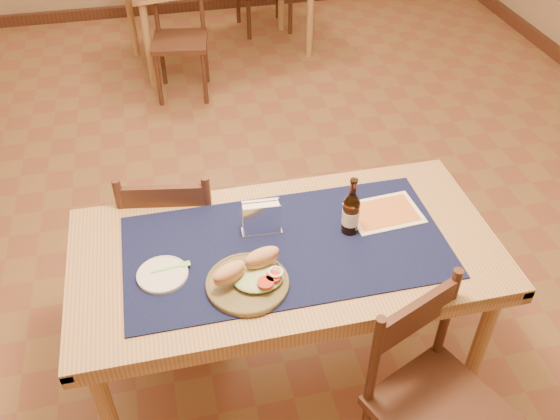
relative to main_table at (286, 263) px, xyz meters
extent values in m
cube|color=brown|center=(0.00, 0.80, -0.68)|extent=(6.00, 7.00, 0.02)
cylinder|color=tan|center=(-0.72, -0.32, -0.31)|extent=(0.06, 0.06, 0.71)
cylinder|color=tan|center=(0.72, -0.32, -0.31)|extent=(0.06, 0.06, 0.71)
cylinder|color=tan|center=(-0.72, 0.32, -0.31)|extent=(0.06, 0.06, 0.71)
cylinder|color=tan|center=(0.72, 0.32, -0.31)|extent=(0.06, 0.06, 0.71)
cube|color=tan|center=(0.00, 0.00, 0.06)|extent=(1.60, 0.80, 0.04)
cube|color=#11173E|center=(0.00, 0.00, 0.09)|extent=(1.20, 0.60, 0.01)
cube|color=#422317|center=(0.00, 4.27, -0.62)|extent=(6.00, 0.06, 0.10)
cylinder|color=tan|center=(-0.42, 2.79, -0.31)|extent=(0.06, 0.06, 0.71)
cylinder|color=tan|center=(0.92, 3.04, -0.31)|extent=(0.06, 0.06, 0.71)
cylinder|color=tan|center=(-0.53, 3.38, -0.31)|extent=(0.06, 0.06, 0.71)
cylinder|color=#422317|center=(-0.19, 0.67, -0.45)|extent=(0.03, 0.03, 0.44)
cylinder|color=#422317|center=(-0.54, 0.73, -0.45)|extent=(0.03, 0.03, 0.44)
cylinder|color=#422317|center=(-0.25, 0.33, -0.45)|extent=(0.03, 0.03, 0.44)
cylinder|color=#422317|center=(-0.60, 0.39, -0.45)|extent=(0.03, 0.03, 0.44)
cube|color=#422317|center=(-0.39, 0.53, -0.23)|extent=(0.47, 0.47, 0.04)
cube|color=#422317|center=(-0.43, 0.35, 0.11)|extent=(0.35, 0.09, 0.14)
cylinder|color=#422317|center=(-0.25, 0.32, -0.01)|extent=(0.03, 0.03, 0.45)
cylinder|color=#422317|center=(-0.60, 0.38, -0.01)|extent=(0.03, 0.03, 0.45)
cylinder|color=#422317|center=(0.50, -0.37, -0.45)|extent=(0.03, 0.03, 0.43)
cube|color=#422317|center=(0.41, -0.60, -0.23)|extent=(0.53, 0.53, 0.04)
cube|color=#422317|center=(0.34, -0.43, 0.10)|extent=(0.33, 0.16, 0.13)
cylinder|color=#422317|center=(0.18, -0.50, -0.01)|extent=(0.03, 0.03, 0.44)
cylinder|color=#422317|center=(0.50, -0.36, -0.01)|extent=(0.03, 0.03, 0.44)
cylinder|color=#422317|center=(-0.38, 2.48, -0.46)|extent=(0.03, 0.03, 0.42)
cylinder|color=#422317|center=(-0.05, 2.43, -0.46)|extent=(0.03, 0.03, 0.42)
cylinder|color=#422317|center=(-0.33, 2.82, -0.46)|extent=(0.03, 0.03, 0.42)
cylinder|color=#422317|center=(0.01, 2.77, -0.46)|extent=(0.03, 0.03, 0.42)
cube|color=#422317|center=(-0.19, 2.63, -0.25)|extent=(0.45, 0.45, 0.04)
cylinder|color=#422317|center=(-0.33, 2.83, -0.03)|extent=(0.03, 0.03, 0.43)
cylinder|color=#422317|center=(0.01, 2.78, -0.03)|extent=(0.03, 0.03, 0.43)
cylinder|color=#422317|center=(0.87, 3.53, -0.42)|extent=(0.04, 0.04, 0.49)
cylinder|color=#422317|center=(0.48, 3.49, -0.42)|extent=(0.04, 0.04, 0.49)
cylinder|color=brown|center=(-0.18, -0.16, 0.10)|extent=(0.29, 0.29, 0.02)
torus|color=brown|center=(-0.18, -0.16, 0.10)|extent=(0.29, 0.29, 0.01)
ellipsoid|color=#B4D391|center=(-0.14, -0.17, 0.12)|extent=(0.18, 0.14, 0.03)
ellipsoid|color=tan|center=(-0.24, -0.16, 0.16)|extent=(0.14, 0.10, 0.07)
ellipsoid|color=tan|center=(-0.11, -0.12, 0.16)|extent=(0.14, 0.09, 0.07)
cylinder|color=red|center=(-0.12, -0.21, 0.14)|extent=(0.06, 0.06, 0.01)
cylinder|color=red|center=(-0.09, -0.19, 0.14)|extent=(0.05, 0.05, 0.01)
torus|color=white|center=(-0.08, -0.18, 0.15)|extent=(0.06, 0.06, 0.01)
cylinder|color=silver|center=(-0.46, -0.05, 0.09)|extent=(0.18, 0.18, 0.01)
torus|color=silver|center=(-0.46, -0.05, 0.10)|extent=(0.18, 0.18, 0.01)
cube|color=#8DDA78|center=(-0.45, -0.03, 0.10)|extent=(0.11, 0.02, 0.00)
cube|color=#8DDA78|center=(-0.38, -0.03, 0.10)|extent=(0.04, 0.03, 0.00)
cylinder|color=#48250C|center=(0.26, 0.03, 0.16)|extent=(0.06, 0.06, 0.14)
cone|color=#48250C|center=(0.26, 0.03, 0.25)|extent=(0.06, 0.06, 0.04)
cylinder|color=#48250C|center=(0.26, 0.03, 0.30)|extent=(0.02, 0.02, 0.06)
cylinder|color=#48250C|center=(0.26, 0.03, 0.33)|extent=(0.03, 0.03, 0.01)
cylinder|color=#FCECCA|center=(0.26, 0.03, 0.16)|extent=(0.07, 0.07, 0.06)
cube|color=white|center=(-0.07, 0.10, 0.09)|extent=(0.16, 0.06, 0.00)
cube|color=white|center=(-0.07, 0.08, 0.16)|extent=(0.14, 0.01, 0.13)
cube|color=white|center=(-0.07, 0.13, 0.16)|extent=(0.14, 0.01, 0.13)
cube|color=white|center=(-0.07, 0.10, 0.15)|extent=(0.14, 0.04, 0.12)
cube|color=#419DD3|center=(-0.07, 0.08, 0.17)|extent=(0.10, 0.01, 0.04)
cube|color=#F3E5B7|center=(0.43, 0.10, 0.09)|extent=(0.29, 0.22, 0.00)
cube|color=#BF6931|center=(0.43, 0.10, 0.09)|extent=(0.25, 0.18, 0.00)
camera|label=1|loc=(-0.37, -1.56, 1.62)|focal=38.00mm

